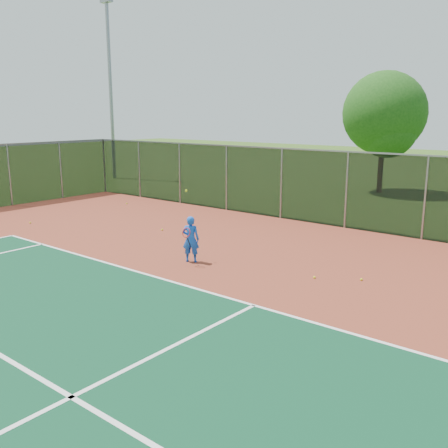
# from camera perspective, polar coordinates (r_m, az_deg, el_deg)

# --- Properties ---
(ground) EXTENTS (120.00, 120.00, 0.00)m
(ground) POSITION_cam_1_polar(r_m,az_deg,el_deg) (11.24, -14.36, -11.18)
(ground) COLOR #315518
(ground) RESTS_ON ground
(court_apron) EXTENTS (30.00, 20.00, 0.02)m
(court_apron) POSITION_cam_1_polar(r_m,az_deg,el_deg) (12.43, -6.92, -8.49)
(court_apron) COLOR brown
(court_apron) RESTS_ON ground
(court_lines) EXTENTS (22.10, 13.05, 0.00)m
(court_lines) POSITION_cam_1_polar(r_m,az_deg,el_deg) (8.79, -16.37, -18.13)
(court_lines) COLOR white
(court_lines) RESTS_ON court_apron
(fence_back) EXTENTS (30.00, 0.06, 3.03)m
(fence_back) POSITION_cam_1_polar(r_m,az_deg,el_deg) (20.10, 13.82, 3.89)
(fence_back) COLOR black
(fence_back) RESTS_ON court_apron
(tennis_player) EXTENTS (0.62, 0.69, 2.19)m
(tennis_player) POSITION_cam_1_polar(r_m,az_deg,el_deg) (15.12, -3.83, -1.72)
(tennis_player) COLOR blue
(tennis_player) RESTS_ON court_apron
(practice_ball_1) EXTENTS (0.07, 0.07, 0.07)m
(practice_ball_1) POSITION_cam_1_polar(r_m,az_deg,el_deg) (14.08, 15.43, -6.12)
(practice_ball_1) COLOR yellow
(practice_ball_1) RESTS_ON court_apron
(practice_ball_2) EXTENTS (0.07, 0.07, 0.07)m
(practice_ball_2) POSITION_cam_1_polar(r_m,az_deg,el_deg) (25.43, -11.05, 2.32)
(practice_ball_2) COLOR yellow
(practice_ball_2) RESTS_ON court_apron
(practice_ball_3) EXTENTS (0.07, 0.07, 0.07)m
(practice_ball_3) POSITION_cam_1_polar(r_m,az_deg,el_deg) (22.04, -21.28, 0.15)
(practice_ball_3) COLOR yellow
(practice_ball_3) RESTS_ON court_apron
(practice_ball_4) EXTENTS (0.07, 0.07, 0.07)m
(practice_ball_4) POSITION_cam_1_polar(r_m,az_deg,el_deg) (13.97, 10.30, -6.02)
(practice_ball_4) COLOR yellow
(practice_ball_4) RESTS_ON court_apron
(practice_ball_6) EXTENTS (0.07, 0.07, 0.07)m
(practice_ball_6) POSITION_cam_1_polar(r_m,az_deg,el_deg) (19.44, -7.08, -0.65)
(practice_ball_6) COLOR yellow
(practice_ball_6) RESTS_ON court_apron
(floodlight_nw) EXTENTS (0.90, 0.40, 11.95)m
(floodlight_nw) POSITION_cam_1_polar(r_m,az_deg,el_deg) (36.09, -12.89, 15.84)
(floodlight_nw) COLOR gray
(floodlight_nw) RESTS_ON ground
(tree_back_left) EXTENTS (4.63, 4.63, 6.80)m
(tree_back_left) POSITION_cam_1_polar(r_m,az_deg,el_deg) (29.82, 17.95, 11.56)
(tree_back_left) COLOR #392315
(tree_back_left) RESTS_ON ground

